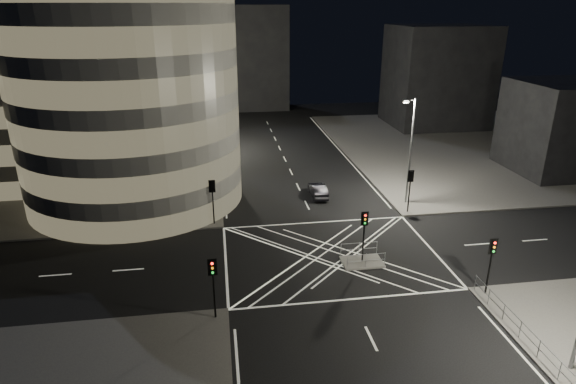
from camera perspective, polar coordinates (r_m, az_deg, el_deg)
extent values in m
plane|color=black|center=(37.23, 5.12, -7.46)|extent=(120.00, 120.00, 0.00)
cube|color=#555250|center=(64.79, -27.00, 2.95)|extent=(42.00, 42.00, 0.15)
cube|color=#555250|center=(71.64, 23.10, 5.15)|extent=(42.00, 42.00, 0.15)
cube|color=slate|center=(36.42, 8.76, -8.20)|extent=(3.00, 2.00, 0.15)
cylinder|color=gray|center=(46.66, -18.79, 13.78)|extent=(20.00, 20.00, 25.00)
cube|color=gray|center=(58.74, -27.10, 13.94)|extent=(20.00, 18.00, 25.00)
cube|color=gray|center=(75.29, -19.82, 14.93)|extent=(24.00, 16.00, 22.00)
cube|color=black|center=(80.02, 17.24, 12.99)|extent=(14.00, 12.00, 15.00)
cube|color=black|center=(62.31, 29.64, 6.71)|extent=(10.00, 10.00, 10.00)
cube|color=black|center=(90.21, -6.09, 15.48)|extent=(18.00, 8.00, 18.00)
cylinder|color=black|center=(43.83, -11.08, -0.80)|extent=(0.32, 0.32, 3.06)
ellipsoid|color=black|center=(42.96, -11.31, 2.37)|extent=(3.75, 3.75, 4.31)
cylinder|color=black|center=(49.44, -10.85, 1.81)|extent=(0.32, 0.32, 3.13)
ellipsoid|color=black|center=(48.57, -11.09, 5.08)|extent=(4.98, 4.98, 5.72)
cylinder|color=black|center=(55.05, -10.70, 4.17)|extent=(0.32, 0.32, 3.76)
ellipsoid|color=black|center=(54.30, -10.90, 7.06)|extent=(3.58, 3.58, 4.12)
cylinder|color=black|center=(60.84, -10.54, 5.74)|extent=(0.32, 0.32, 3.62)
ellipsoid|color=black|center=(60.09, -10.75, 8.65)|extent=(4.95, 4.95, 5.70)
cylinder|color=black|center=(66.72, -10.40, 6.85)|extent=(0.32, 0.32, 3.04)
ellipsoid|color=black|center=(66.12, -10.56, 9.12)|extent=(4.29, 4.29, 4.93)
cylinder|color=black|center=(41.75, -8.84, -1.83)|extent=(0.12, 0.12, 3.00)
cube|color=black|center=(41.03, -9.00, 0.67)|extent=(0.28, 0.22, 0.90)
cube|color=black|center=(41.03, -9.00, 0.67)|extent=(0.55, 0.04, 1.10)
cylinder|color=black|center=(29.68, -8.74, -12.05)|extent=(0.12, 0.12, 3.00)
cube|color=black|center=(28.66, -8.95, -8.78)|extent=(0.28, 0.22, 0.90)
cube|color=black|center=(28.66, -8.95, -8.78)|extent=(0.55, 0.04, 1.10)
cylinder|color=black|center=(45.02, 14.13, -0.50)|extent=(0.12, 0.12, 3.00)
cube|color=black|center=(44.35, 14.36, 1.84)|extent=(0.28, 0.22, 0.90)
cube|color=black|center=(44.35, 14.36, 1.84)|extent=(0.55, 0.04, 1.10)
cylinder|color=black|center=(34.12, 22.68, -8.86)|extent=(0.12, 0.12, 3.00)
cube|color=black|center=(33.24, 23.15, -5.94)|extent=(0.28, 0.22, 0.90)
cube|color=black|center=(33.24, 23.15, -5.94)|extent=(0.55, 0.04, 1.10)
cylinder|color=black|center=(35.68, 8.90, -5.99)|extent=(0.12, 0.12, 3.00)
cube|color=black|center=(34.84, 9.08, -3.14)|extent=(0.28, 0.22, 0.90)
cube|color=black|center=(34.84, 9.08, -3.14)|extent=(0.55, 0.04, 1.10)
cylinder|color=slate|center=(45.51, -10.00, 4.73)|extent=(0.20, 0.20, 10.00)
cylinder|color=slate|center=(44.39, -9.81, 10.77)|extent=(0.90, 0.10, 0.10)
cube|color=slate|center=(44.40, -9.21, 10.68)|extent=(0.50, 0.25, 0.18)
cube|color=white|center=(44.42, -9.20, 10.54)|extent=(0.42, 0.20, 0.05)
cylinder|color=slate|center=(62.99, -9.75, 9.30)|extent=(0.20, 0.20, 10.00)
cylinder|color=slate|center=(62.19, -9.61, 13.70)|extent=(0.90, 0.10, 0.10)
cube|color=slate|center=(62.20, -9.18, 13.63)|extent=(0.50, 0.25, 0.18)
cube|color=white|center=(62.21, -9.17, 13.53)|extent=(0.42, 0.20, 0.05)
cylinder|color=slate|center=(46.09, 14.32, 4.59)|extent=(0.20, 0.20, 10.00)
cylinder|color=slate|center=(44.82, 14.34, 10.53)|extent=(0.90, 0.10, 0.10)
cube|color=slate|center=(44.67, 13.79, 10.41)|extent=(0.50, 0.25, 0.18)
cube|color=white|center=(44.69, 13.77, 10.27)|extent=(0.42, 0.20, 0.05)
cube|color=slate|center=(30.69, 26.68, -15.27)|extent=(0.06, 11.70, 1.10)
cube|color=slate|center=(35.37, 9.24, -8.02)|extent=(2.80, 0.06, 1.10)
cube|color=slate|center=(36.88, 8.41, -6.68)|extent=(2.80, 0.06, 1.10)
imported|color=black|center=(48.00, 3.57, 0.23)|extent=(1.44, 4.04, 1.33)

